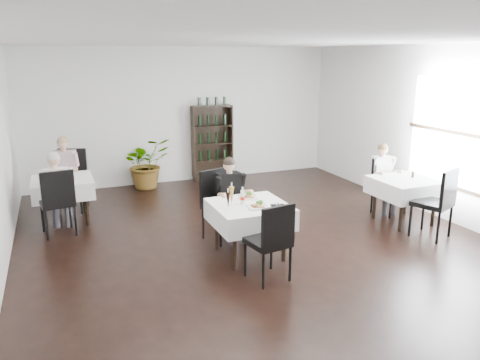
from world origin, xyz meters
The scene contains 24 objects.
room_shell centered at (0.00, 0.00, 1.50)m, with size 9.00×9.00×9.00m.
window_right centered at (3.48, 0.00, 1.50)m, with size 0.06×2.30×1.85m.
wine_shelf centered at (0.60, 4.31, 0.85)m, with size 0.90×0.28×1.75m.
main_table centered at (-0.30, 0.00, 0.62)m, with size 1.03×1.03×0.77m.
left_table centered at (-2.70, 2.50, 0.62)m, with size 0.98×0.98×0.77m.
right_table centered at (2.70, 0.30, 0.62)m, with size 0.98×0.98×0.77m.
potted_tree centered at (-0.95, 4.17, 0.55)m, with size 0.99×0.86×1.10m, color #27501B.
main_chair_far centered at (-0.48, 0.81, 0.62)m, with size 0.63×0.63×1.08m.
main_chair_near centered at (-0.36, -0.85, 0.59)m, with size 0.55×0.55×1.04m.
left_chair_far centered at (-2.53, 3.19, 0.64)m, with size 0.65×0.65×1.13m.
left_chair_near centered at (-2.80, 1.83, 0.62)m, with size 0.56×0.57×1.09m.
right_chair_far centered at (2.75, 0.87, 0.58)m, with size 0.57×0.57×1.01m.
right_chair_near centered at (2.68, -0.47, 0.64)m, with size 0.67×0.67×1.12m.
diner_main centered at (-0.32, 0.69, 0.75)m, with size 0.50×0.50×1.30m.
diner_left_far centered at (-2.65, 3.13, 0.80)m, with size 0.59×0.63×1.39m.
diner_left_near centered at (-2.79, 1.96, 0.79)m, with size 0.54×0.56×1.36m.
diner_right_far centered at (2.74, 0.94, 0.74)m, with size 0.48×0.48×1.27m.
plate_far centered at (-0.20, 0.29, 0.79)m, with size 0.33×0.33×0.08m.
plate_near centered at (-0.25, -0.18, 0.79)m, with size 0.33×0.33×0.09m.
pilsner_dark centered at (-0.63, -0.04, 0.88)m, with size 0.06×0.06×0.27m.
pilsner_lager centered at (-0.54, 0.08, 0.90)m, with size 0.07×0.07×0.32m.
coke_bottle centered at (-0.39, 0.04, 0.87)m, with size 0.06×0.06×0.25m.
napkin_cutlery centered at (0.03, -0.23, 0.78)m, with size 0.23×0.22×0.02m.
pepper_mill centered at (2.88, 0.34, 0.82)m, with size 0.04×0.04×0.11m, color black.
Camera 1 is at (-2.75, -5.75, 2.75)m, focal length 35.00 mm.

